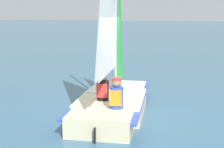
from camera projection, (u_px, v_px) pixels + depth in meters
name	position (u px, v px, depth m)	size (l,w,h in m)	color
ground_plane	(112.00, 113.00, 8.24)	(260.00, 260.00, 0.00)	#38607A
sailboat_main	(112.00, 86.00, 8.07)	(2.82, 4.10, 5.40)	beige
sailor_helm	(103.00, 94.00, 7.81)	(0.38, 0.41, 1.16)	black
sailor_crew	(117.00, 101.00, 7.11)	(0.38, 0.41, 1.16)	black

